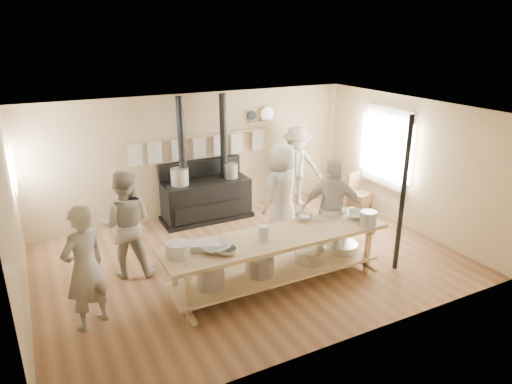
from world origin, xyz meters
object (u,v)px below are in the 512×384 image
(cook_right, at_px, (333,210))
(stove, at_px, (206,195))
(cook_center, at_px, (282,192))
(chair, at_px, (359,200))
(cook_left, at_px, (126,224))
(prep_table, at_px, (276,255))
(cook_far_left, at_px, (85,268))
(cook_by_window, at_px, (296,167))
(roasting_pan, at_px, (204,245))

(cook_right, bearing_deg, stove, -29.33)
(cook_center, xyz_separation_m, chair, (2.19, 0.36, -0.67))
(cook_right, bearing_deg, cook_left, 16.80)
(prep_table, distance_m, cook_far_left, 2.77)
(stove, height_order, cook_left, stove)
(prep_table, bearing_deg, cook_right, 16.02)
(cook_left, height_order, cook_by_window, cook_by_window)
(cook_center, bearing_deg, chair, 163.43)
(chair, bearing_deg, cook_right, -157.62)
(cook_by_window, distance_m, roasting_pan, 4.26)
(chair, height_order, roasting_pan, roasting_pan)
(stove, relative_size, cook_center, 1.40)
(cook_far_left, bearing_deg, chair, 166.53)
(cook_far_left, relative_size, cook_by_window, 0.96)
(cook_by_window, relative_size, roasting_pan, 4.16)
(cook_right, bearing_deg, prep_table, 50.14)
(prep_table, distance_m, chair, 3.68)
(prep_table, bearing_deg, cook_by_window, 53.30)
(stove, distance_m, chair, 3.36)
(cook_left, relative_size, cook_center, 0.96)
(prep_table, height_order, cook_right, cook_right)
(chair, distance_m, roasting_pan, 4.68)
(cook_left, bearing_deg, cook_right, -176.31)
(cook_by_window, bearing_deg, cook_right, -90.88)
(stove, bearing_deg, prep_table, -90.04)
(cook_by_window, bearing_deg, cook_far_left, -134.67)
(stove, bearing_deg, cook_center, -57.26)
(stove, height_order, prep_table, stove)
(cook_center, height_order, roasting_pan, cook_center)
(prep_table, relative_size, cook_right, 2.01)
(cook_left, relative_size, cook_by_window, 0.98)
(cook_center, bearing_deg, prep_table, 31.61)
(cook_by_window, height_order, chair, cook_by_window)
(cook_right, distance_m, chair, 2.45)
(chair, bearing_deg, cook_far_left, 178.67)
(stove, distance_m, cook_by_window, 2.16)
(cook_by_window, xyz_separation_m, chair, (1.03, -0.98, -0.66))
(stove, height_order, roasting_pan, stove)
(cook_left, distance_m, cook_right, 3.44)
(cook_center, height_order, cook_right, cook_center)
(chair, bearing_deg, cook_by_window, 119.68)
(cook_far_left, xyz_separation_m, cook_center, (3.71, 1.27, 0.05))
(prep_table, distance_m, cook_left, 2.44)
(cook_left, xyz_separation_m, cook_by_window, (4.09, 1.45, 0.02))
(prep_table, bearing_deg, stove, 89.96)
(cook_left, xyz_separation_m, cook_center, (2.93, 0.11, 0.04))
(cook_far_left, bearing_deg, cook_center, 170.02)
(prep_table, relative_size, cook_far_left, 2.06)
(cook_far_left, bearing_deg, stove, -163.58)
(stove, relative_size, chair, 3.04)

